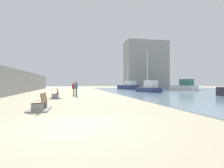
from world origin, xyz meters
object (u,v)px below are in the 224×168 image
at_px(bench_far, 55,96).
at_px(boat_far_left, 149,88).
at_px(boat_distant, 184,86).
at_px(person_standing, 76,88).
at_px(person_walking, 74,88).
at_px(bench_near, 40,106).
at_px(boat_outer, 128,86).

bearing_deg(bench_far, boat_far_left, 34.56).
bearing_deg(boat_far_left, boat_distant, 29.85).
bearing_deg(person_standing, person_walking, 99.56).
distance_m(bench_near, bench_far, 8.54).
relative_size(bench_far, person_walking, 1.36).
relative_size(person_standing, boat_outer, 0.27).
distance_m(bench_near, boat_distant, 34.13).
xyz_separation_m(bench_far, person_walking, (1.86, 4.20, 0.71)).
bearing_deg(boat_outer, bench_far, -122.13).
relative_size(bench_far, boat_outer, 0.36).
relative_size(bench_near, person_walking, 1.30).
bearing_deg(boat_distant, person_walking, -153.18).
bearing_deg(boat_far_left, bench_far, -145.44).
distance_m(bench_near, person_standing, 11.34).
bearing_deg(bench_near, person_walking, 80.94).
bearing_deg(bench_far, bench_near, -91.19).
height_order(person_standing, boat_outer, boat_outer).
xyz_separation_m(bench_near, person_standing, (2.31, 11.08, 0.76)).
relative_size(boat_outer, boat_distant, 0.83).
bearing_deg(bench_near, boat_outer, 65.04).
bearing_deg(person_standing, bench_far, -130.06).
relative_size(bench_near, person_standing, 1.24).
height_order(bench_far, person_walking, person_walking).
xyz_separation_m(boat_outer, boat_distant, (9.44, -7.89, 0.08)).
bearing_deg(person_walking, bench_near, -99.06).
xyz_separation_m(boat_distant, boat_far_left, (-10.03, -5.76, -0.10)).
distance_m(bench_far, boat_far_left, 17.09).
distance_m(person_walking, person_standing, 1.69).
xyz_separation_m(person_walking, boat_far_left, (12.22, 5.49, -0.20)).
relative_size(bench_far, person_standing, 1.30).
height_order(boat_distant, boat_far_left, boat_far_left).
relative_size(person_standing, boat_far_left, 0.25).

